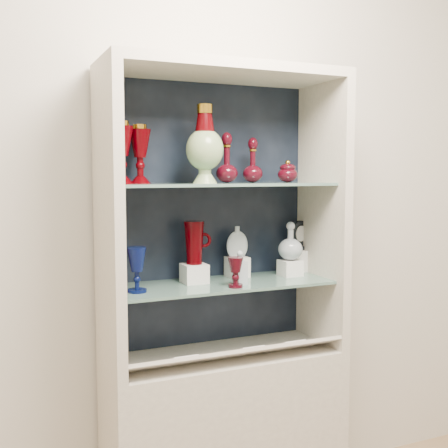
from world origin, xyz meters
name	(u,v)px	position (x,y,z in m)	size (l,w,h in m)	color
wall_back	(204,198)	(0.00, 1.75, 1.40)	(3.50, 0.02, 2.80)	silver
cabinet_base	(224,438)	(0.00, 1.53, 0.38)	(1.00, 0.40, 0.75)	#B7AF9D
cabinet_back_panel	(207,215)	(0.00, 1.72, 1.32)	(0.98, 0.02, 1.15)	black
cabinet_side_left	(108,222)	(-0.48, 1.53, 1.32)	(0.04, 0.40, 1.15)	#B7AF9D
cabinet_side_right	(322,214)	(0.48, 1.53, 1.32)	(0.04, 0.40, 1.15)	#B7AF9D
cabinet_top_cap	(224,71)	(0.00, 1.53, 1.92)	(1.00, 0.40, 0.04)	#B7AF9D
shelf_lower	(222,284)	(0.00, 1.55, 1.04)	(0.92, 0.34, 0.01)	slate
shelf_upper	(222,184)	(0.00, 1.55, 1.46)	(0.92, 0.34, 0.01)	slate
label_ledge	(235,354)	(0.00, 1.42, 0.78)	(0.92, 0.18, 0.01)	#B7AF9D
label_card_0	(292,342)	(0.27, 1.42, 0.80)	(0.10, 0.07, 0.00)	white
label_card_1	(251,348)	(0.07, 1.42, 0.80)	(0.10, 0.07, 0.00)	white
label_card_2	(184,357)	(-0.22, 1.42, 0.80)	(0.10, 0.07, 0.00)	white
pedestal_lamp_left	(140,154)	(-0.33, 1.61, 1.59)	(0.09, 0.09, 0.23)	#440003
pedestal_lamp_right	(122,152)	(-0.41, 1.57, 1.59)	(0.09, 0.09, 0.24)	#440003
enamel_urn	(205,144)	(-0.09, 1.52, 1.63)	(0.15, 0.15, 0.31)	#074020
ruby_decanter_a	(227,155)	(0.03, 1.57, 1.59)	(0.09, 0.09, 0.24)	#410711
ruby_decanter_b	(253,159)	(0.16, 1.60, 1.57)	(0.09, 0.09, 0.20)	#410711
lidded_bowl	(288,171)	(0.32, 1.57, 1.52)	(0.09, 0.09, 0.10)	#410711
cobalt_goblet	(137,270)	(-0.38, 1.51, 1.14)	(0.07, 0.07, 0.18)	#060F41
ruby_goblet_tall	(119,272)	(-0.44, 1.54, 1.13)	(0.06, 0.06, 0.15)	#440003
ruby_goblet_small	(236,272)	(0.01, 1.44, 1.11)	(0.06, 0.06, 0.12)	#410711
riser_ruby_pitcher	(194,273)	(-0.11, 1.59, 1.09)	(0.10, 0.10, 0.08)	silver
ruby_pitcher	(194,243)	(-0.11, 1.59, 1.22)	(0.14, 0.09, 0.18)	#440003
clear_square_bottle	(240,268)	(0.05, 1.48, 1.12)	(0.05, 0.05, 0.14)	#94A2AB
riser_flat_flask	(237,267)	(0.11, 1.64, 1.09)	(0.09, 0.09, 0.09)	silver
flat_flask	(237,241)	(0.11, 1.64, 1.21)	(0.10, 0.04, 0.14)	#B0BFC6
riser_clear_round_decanter	(290,268)	(0.34, 1.57, 1.08)	(0.09, 0.09, 0.07)	silver
clear_round_decanter	(290,242)	(0.34, 1.57, 1.20)	(0.11, 0.11, 0.17)	#94A2AB
riser_cameo_medallion	(299,261)	(0.44, 1.65, 1.10)	(0.08, 0.08, 0.10)	silver
cameo_medallion	(300,235)	(0.44, 1.65, 1.22)	(0.12, 0.04, 0.14)	black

